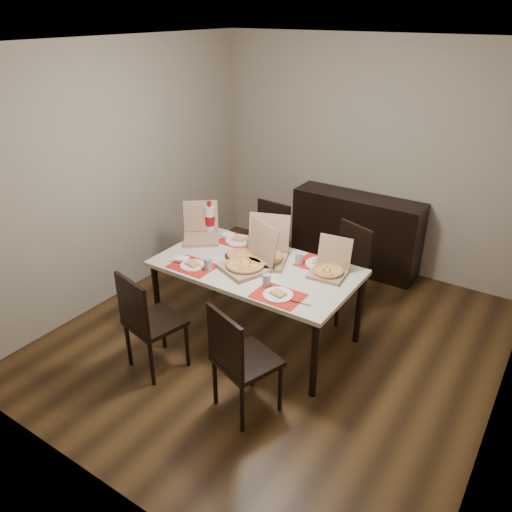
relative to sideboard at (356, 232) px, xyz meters
The scene contains 20 objects.
ground 1.84m from the sideboard, 90.00° to the right, with size 3.80×4.00×0.02m, color #432C14.
room_walls 1.86m from the sideboard, 90.00° to the right, with size 3.84×4.02×2.62m.
sideboard is the anchor object (origin of this frame).
dining_table 1.86m from the sideboard, 96.22° to the right, with size 1.80×1.00×0.75m.
chair_near_left 2.83m from the sideboard, 103.83° to the right, with size 0.50×0.50×0.93m.
chair_near_right 2.75m from the sideboard, 84.77° to the right, with size 0.53×0.53×0.93m.
chair_far_left 1.12m from the sideboard, 126.94° to the right, with size 0.44×0.44×0.93m.
chair_far_right 1.02m from the sideboard, 72.90° to the right, with size 0.54×0.54×0.93m.
setting_near_left 2.26m from the sideboard, 106.82° to the right, with size 0.44×0.30×0.11m.
setting_near_right 2.17m from the sideboard, 84.91° to the right, with size 0.49×0.30×0.11m.
setting_far_left 1.65m from the sideboard, 111.90° to the right, with size 0.50×0.30×0.11m.
setting_far_right 1.56m from the sideboard, 81.52° to the right, with size 0.44×0.30×0.11m.
napkin_loose 1.96m from the sideboard, 93.40° to the right, with size 0.12×0.11×0.02m, color white.
pizza_box_center 1.96m from the sideboard, 96.79° to the right, with size 0.51×0.54×0.38m.
pizza_box_right 1.69m from the sideboard, 75.58° to the right, with size 0.33×0.36×0.30m.
pizza_box_left 1.94m from the sideboard, 120.95° to the right, with size 0.51×0.51×0.35m.
pizza_box_extra 1.74m from the sideboard, 96.46° to the right, with size 0.50×0.53×0.38m.
faina_plate 1.84m from the sideboard, 103.82° to the right, with size 0.28×0.28×0.03m.
dip_bowl 1.69m from the sideboard, 95.08° to the right, with size 0.10×0.10×0.03m, color white.
soda_bottle 1.83m from the sideboard, 124.17° to the right, with size 0.11×0.11×0.34m.
Camera 1 is at (1.98, -3.35, 2.84)m, focal length 35.00 mm.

